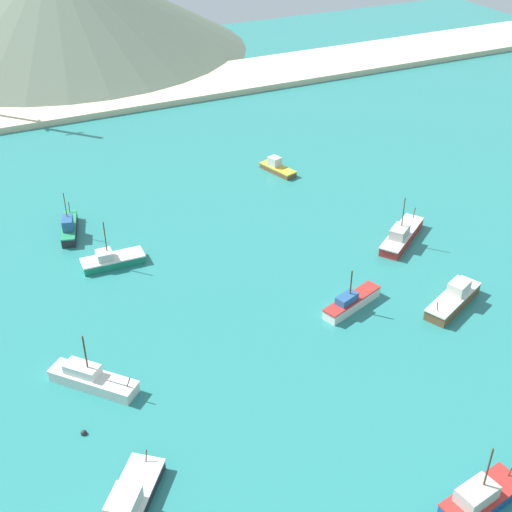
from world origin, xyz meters
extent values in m
cube|color=teal|center=(0.00, 30.00, -0.25)|extent=(260.00, 280.00, 0.50)
cube|color=red|center=(23.57, 50.95, 0.60)|extent=(10.24, 8.23, 1.20)
cube|color=white|center=(23.57, 50.95, 1.30)|extent=(10.44, 8.39, 0.20)
cube|color=#B2ADA3|center=(22.48, 50.20, 2.08)|extent=(3.70, 3.41, 1.37)
cylinder|color=#4C3823|center=(27.50, 53.68, 2.03)|extent=(0.63, 0.49, 1.62)
cylinder|color=#4C3823|center=(22.99, 50.55, 4.90)|extent=(0.14, 0.14, 4.27)
cube|color=#14478C|center=(3.90, 12.19, 0.53)|extent=(8.11, 4.05, 1.07)
cube|color=red|center=(3.90, 12.19, 1.17)|extent=(8.27, 4.13, 0.20)
cube|color=#B2ADA3|center=(2.94, 12.03, 1.94)|extent=(3.77, 2.67, 1.35)
cylinder|color=#4C3823|center=(7.35, 12.74, 1.82)|extent=(0.64, 0.22, 1.45)
cylinder|color=#4C3823|center=(3.63, 12.14, 4.78)|extent=(0.16, 0.16, 4.32)
cube|color=silver|center=(-22.27, 40.86, 0.57)|extent=(8.13, 8.66, 1.14)
cube|color=white|center=(-22.27, 40.86, 1.24)|extent=(8.30, 8.83, 0.20)
cube|color=silver|center=(-23.06, 41.75, 1.88)|extent=(3.79, 3.92, 1.08)
cylinder|color=#4C3823|center=(-19.40, 37.69, 1.94)|extent=(0.53, 0.57, 1.54)
cylinder|color=#4C3823|center=(-22.57, 41.20, 4.45)|extent=(0.18, 0.18, 4.04)
cube|color=#198466|center=(-14.13, 62.40, 0.49)|extent=(8.11, 3.08, 0.98)
cube|color=white|center=(-14.13, 62.40, 1.08)|extent=(8.27, 3.14, 0.20)
cube|color=beige|center=(-15.13, 62.44, 1.73)|extent=(2.10, 2.13, 1.09)
cylinder|color=#4C3823|center=(-14.73, 62.43, 4.43)|extent=(0.15, 0.15, 4.31)
cube|color=#232328|center=(-17.37, 73.08, 0.59)|extent=(3.95, 8.50, 1.19)
cube|color=#238C5B|center=(-17.37, 73.08, 1.29)|extent=(4.03, 8.67, 0.20)
cube|color=#28568C|center=(-17.64, 72.08, 2.16)|extent=(2.03, 2.94, 1.55)
cylinder|color=#4C3823|center=(-16.40, 76.69, 2.02)|extent=(0.29, 0.69, 1.61)
cylinder|color=#4C3823|center=(-17.50, 72.59, 4.76)|extent=(0.12, 0.12, 3.64)
cube|color=brown|center=(20.06, 35.81, 0.64)|extent=(9.55, 6.13, 1.28)
cube|color=white|center=(20.06, 35.81, 1.38)|extent=(9.74, 6.26, 0.20)
cube|color=beige|center=(21.13, 36.28, 2.19)|extent=(3.15, 2.83, 1.41)
cylinder|color=#4C3823|center=(16.24, 34.13, 2.18)|extent=(0.71, 0.40, 1.73)
cube|color=#232328|center=(-23.24, 24.94, 0.48)|extent=(8.13, 9.06, 0.96)
cube|color=white|center=(-23.24, 24.94, 1.06)|extent=(8.29, 9.24, 0.20)
cube|color=beige|center=(-23.95, 24.05, 1.87)|extent=(3.76, 3.87, 1.41)
cylinder|color=#4C3823|center=(-20.69, 28.14, 1.63)|extent=(0.45, 0.52, 1.30)
cube|color=silver|center=(9.03, 40.84, 0.60)|extent=(8.68, 4.50, 1.20)
cube|color=red|center=(9.03, 40.84, 1.30)|extent=(8.85, 4.59, 0.20)
cube|color=#28568C|center=(8.02, 40.50, 1.85)|extent=(3.08, 2.22, 0.91)
cylinder|color=#4C3823|center=(8.55, 40.68, 3.91)|extent=(0.18, 0.18, 3.20)
cube|color=brown|center=(18.15, 77.84, 0.38)|extent=(3.91, 6.96, 0.76)
cube|color=gold|center=(18.15, 77.84, 0.86)|extent=(3.99, 7.10, 0.20)
cube|color=beige|center=(17.92, 78.63, 1.69)|extent=(2.08, 2.27, 1.46)
sphere|color=#232328|center=(-24.86, 34.81, 0.11)|extent=(0.61, 0.61, 0.61)
cube|color=beige|center=(0.00, 124.30, 0.60)|extent=(247.00, 19.66, 1.20)
cone|color=#60705B|center=(2.04, 163.56, 12.29)|extent=(91.38, 91.38, 24.58)
camera|label=1|loc=(-30.19, -14.14, 49.76)|focal=48.49mm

